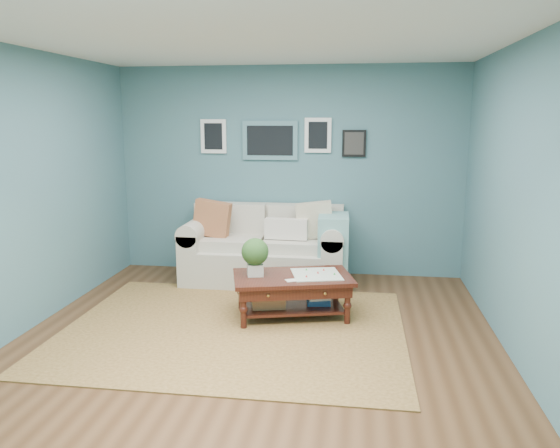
# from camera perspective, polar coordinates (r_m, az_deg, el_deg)

# --- Properties ---
(room_shell) EXTENTS (5.00, 5.02, 2.70)m
(room_shell) POSITION_cam_1_polar(r_m,az_deg,el_deg) (4.76, -2.89, 2.77)
(room_shell) COLOR brown
(room_shell) RESTS_ON ground
(area_rug) EXTENTS (3.30, 2.64, 0.01)m
(area_rug) POSITION_cam_1_polar(r_m,az_deg,el_deg) (5.47, -4.84, -10.86)
(area_rug) COLOR brown
(area_rug) RESTS_ON ground
(loveseat) EXTENTS (2.05, 0.93, 1.05)m
(loveseat) POSITION_cam_1_polar(r_m,az_deg,el_deg) (6.87, -0.87, -2.53)
(loveseat) COLOR beige
(loveseat) RESTS_ON ground
(coffee_table) EXTENTS (1.34, 0.98, 0.84)m
(coffee_table) POSITION_cam_1_polar(r_m,az_deg,el_deg) (5.65, 0.65, -6.15)
(coffee_table) COLOR black
(coffee_table) RESTS_ON ground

